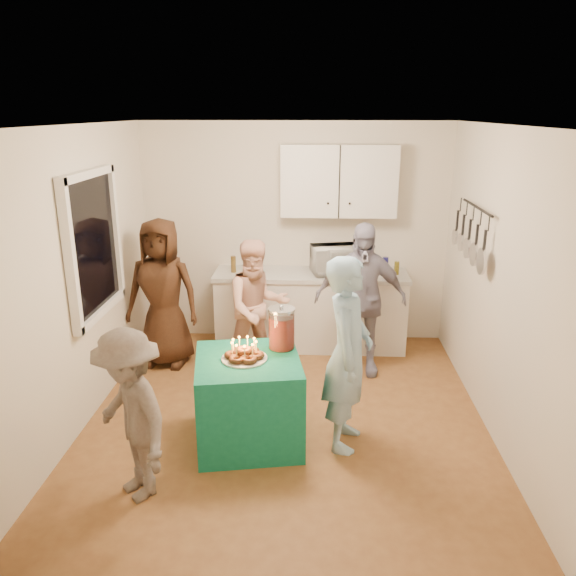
{
  "coord_description": "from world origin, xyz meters",
  "views": [
    {
      "loc": [
        0.24,
        -4.56,
        2.71
      ],
      "look_at": [
        0.0,
        0.35,
        1.15
      ],
      "focal_mm": 35.0,
      "sensor_mm": 36.0,
      "label": 1
    }
  ],
  "objects_px": {
    "party_table": "(249,400)",
    "microwave": "(337,260)",
    "man_birthday": "(348,354)",
    "woman_back_right": "(360,299)",
    "punch_jar": "(282,329)",
    "counter": "(310,312)",
    "woman_back_left": "(163,293)",
    "woman_back_center": "(257,308)",
    "child_near_left": "(131,415)"
  },
  "relations": [
    {
      "from": "woman_back_left",
      "to": "woman_back_right",
      "type": "xyz_separation_m",
      "value": [
        2.12,
        -0.11,
        0.0
      ]
    },
    {
      "from": "man_birthday",
      "to": "woman_back_center",
      "type": "distance_m",
      "value": 1.6
    },
    {
      "from": "microwave",
      "to": "child_near_left",
      "type": "relative_size",
      "value": 0.45
    },
    {
      "from": "counter",
      "to": "child_near_left",
      "type": "bearing_deg",
      "value": -113.89
    },
    {
      "from": "punch_jar",
      "to": "child_near_left",
      "type": "xyz_separation_m",
      "value": [
        -1.01,
        -0.99,
        -0.28
      ]
    },
    {
      "from": "punch_jar",
      "to": "woman_back_right",
      "type": "relative_size",
      "value": 0.21
    },
    {
      "from": "counter",
      "to": "party_table",
      "type": "relative_size",
      "value": 2.59
    },
    {
      "from": "man_birthday",
      "to": "woman_back_left",
      "type": "distance_m",
      "value": 2.43
    },
    {
      "from": "party_table",
      "to": "woman_back_right",
      "type": "xyz_separation_m",
      "value": [
        1.02,
        1.39,
        0.44
      ]
    },
    {
      "from": "woman_back_right",
      "to": "child_near_left",
      "type": "bearing_deg",
      "value": -131.3
    },
    {
      "from": "counter",
      "to": "man_birthday",
      "type": "distance_m",
      "value": 2.12
    },
    {
      "from": "man_birthday",
      "to": "woman_back_left",
      "type": "bearing_deg",
      "value": 61.92
    },
    {
      "from": "woman_back_left",
      "to": "child_near_left",
      "type": "distance_m",
      "value": 2.28
    },
    {
      "from": "woman_back_left",
      "to": "party_table",
      "type": "bearing_deg",
      "value": -48.66
    },
    {
      "from": "microwave",
      "to": "woman_back_left",
      "type": "height_order",
      "value": "woman_back_left"
    },
    {
      "from": "microwave",
      "to": "party_table",
      "type": "relative_size",
      "value": 0.68
    },
    {
      "from": "microwave",
      "to": "woman_back_center",
      "type": "height_order",
      "value": "woman_back_center"
    },
    {
      "from": "man_birthday",
      "to": "woman_back_right",
      "type": "height_order",
      "value": "same"
    },
    {
      "from": "woman_back_center",
      "to": "child_near_left",
      "type": "relative_size",
      "value": 1.12
    },
    {
      "from": "punch_jar",
      "to": "man_birthday",
      "type": "distance_m",
      "value": 0.61
    },
    {
      "from": "microwave",
      "to": "woman_back_right",
      "type": "bearing_deg",
      "value": -84.08
    },
    {
      "from": "microwave",
      "to": "child_near_left",
      "type": "distance_m",
      "value": 3.23
    },
    {
      "from": "woman_back_center",
      "to": "child_near_left",
      "type": "distance_m",
      "value": 2.2
    },
    {
      "from": "man_birthday",
      "to": "woman_back_center",
      "type": "xyz_separation_m",
      "value": [
        -0.88,
        1.33,
        -0.09
      ]
    },
    {
      "from": "woman_back_left",
      "to": "microwave",
      "type": "bearing_deg",
      "value": 21.47
    },
    {
      "from": "woman_back_left",
      "to": "child_near_left",
      "type": "xyz_separation_m",
      "value": [
        0.36,
        -2.25,
        -0.17
      ]
    },
    {
      "from": "woman_back_left",
      "to": "woman_back_center",
      "type": "bearing_deg",
      "value": -3.72
    },
    {
      "from": "microwave",
      "to": "punch_jar",
      "type": "height_order",
      "value": "microwave"
    },
    {
      "from": "punch_jar",
      "to": "woman_back_left",
      "type": "xyz_separation_m",
      "value": [
        -1.37,
        1.26,
        -0.11
      ]
    },
    {
      "from": "party_table",
      "to": "woman_back_left",
      "type": "xyz_separation_m",
      "value": [
        -1.1,
        1.5,
        0.44
      ]
    },
    {
      "from": "microwave",
      "to": "party_table",
      "type": "bearing_deg",
      "value": -123.62
    },
    {
      "from": "party_table",
      "to": "woman_back_center",
      "type": "distance_m",
      "value": 1.38
    },
    {
      "from": "microwave",
      "to": "woman_back_left",
      "type": "distance_m",
      "value": 2.0
    },
    {
      "from": "microwave",
      "to": "woman_back_center",
      "type": "bearing_deg",
      "value": -152.25
    },
    {
      "from": "woman_back_center",
      "to": "man_birthday",
      "type": "bearing_deg",
      "value": -79.04
    },
    {
      "from": "woman_back_center",
      "to": "woman_back_right",
      "type": "relative_size",
      "value": 0.89
    },
    {
      "from": "counter",
      "to": "punch_jar",
      "type": "height_order",
      "value": "punch_jar"
    },
    {
      "from": "party_table",
      "to": "woman_back_center",
      "type": "xyz_separation_m",
      "value": [
        -0.06,
        1.34,
        0.35
      ]
    },
    {
      "from": "counter",
      "to": "microwave",
      "type": "height_order",
      "value": "microwave"
    },
    {
      "from": "counter",
      "to": "punch_jar",
      "type": "bearing_deg",
      "value": -97.25
    },
    {
      "from": "counter",
      "to": "child_near_left",
      "type": "height_order",
      "value": "child_near_left"
    },
    {
      "from": "microwave",
      "to": "party_table",
      "type": "xyz_separation_m",
      "value": [
        -0.8,
        -2.06,
        -0.69
      ]
    },
    {
      "from": "woman_back_right",
      "to": "child_near_left",
      "type": "relative_size",
      "value": 1.26
    },
    {
      "from": "punch_jar",
      "to": "party_table",
      "type": "bearing_deg",
      "value": -137.95
    },
    {
      "from": "party_table",
      "to": "counter",
      "type": "bearing_deg",
      "value": 76.43
    },
    {
      "from": "party_table",
      "to": "microwave",
      "type": "bearing_deg",
      "value": 68.83
    },
    {
      "from": "child_near_left",
      "to": "party_table",
      "type": "bearing_deg",
      "value": 91.9
    },
    {
      "from": "woman_back_center",
      "to": "woman_back_right",
      "type": "xyz_separation_m",
      "value": [
        1.08,
        0.05,
        0.09
      ]
    },
    {
      "from": "man_birthday",
      "to": "microwave",
      "type": "bearing_deg",
      "value": 10.35
    },
    {
      "from": "woman_back_left",
      "to": "woman_back_center",
      "type": "xyz_separation_m",
      "value": [
        1.05,
        -0.16,
        -0.09
      ]
    }
  ]
}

